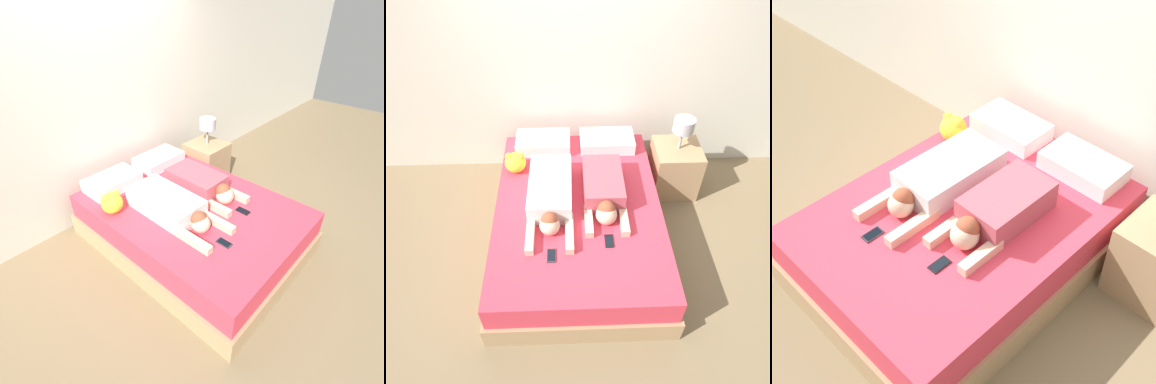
# 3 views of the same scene
# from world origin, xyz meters

# --- Properties ---
(ground_plane) EXTENTS (12.00, 12.00, 0.00)m
(ground_plane) POSITION_xyz_m (0.00, 0.00, 0.00)
(ground_plane) COLOR #7F6B4C
(wall_back) EXTENTS (12.00, 0.06, 2.60)m
(wall_back) POSITION_xyz_m (0.00, 1.25, 1.30)
(wall_back) COLOR beige
(wall_back) RESTS_ON ground_plane
(bed) EXTENTS (1.59, 2.20, 0.50)m
(bed) POSITION_xyz_m (0.00, 0.00, 0.25)
(bed) COLOR tan
(bed) RESTS_ON ground_plane
(pillow_head_left) EXTENTS (0.57, 0.35, 0.14)m
(pillow_head_left) POSITION_xyz_m (-0.34, 0.86, 0.57)
(pillow_head_left) COLOR white
(pillow_head_left) RESTS_ON bed
(pillow_head_right) EXTENTS (0.57, 0.35, 0.14)m
(pillow_head_right) POSITION_xyz_m (0.34, 0.86, 0.57)
(pillow_head_right) COLOR white
(pillow_head_right) RESTS_ON bed
(person_left) EXTENTS (0.40, 1.07, 0.20)m
(person_left) POSITION_xyz_m (-0.25, 0.03, 0.60)
(person_left) COLOR silver
(person_left) RESTS_ON bed
(person_right) EXTENTS (0.38, 0.87, 0.21)m
(person_right) POSITION_xyz_m (0.24, 0.07, 0.60)
(person_right) COLOR #B24C59
(person_right) RESTS_ON bed
(cell_phone_left) EXTENTS (0.07, 0.14, 0.01)m
(cell_phone_left) POSITION_xyz_m (-0.24, -0.59, 0.51)
(cell_phone_left) COLOR #2D2D33
(cell_phone_left) RESTS_ON bed
(cell_phone_right) EXTENTS (0.07, 0.14, 0.01)m
(cell_phone_right) POSITION_xyz_m (0.25, -0.45, 0.51)
(cell_phone_right) COLOR black
(cell_phone_right) RESTS_ON bed
(plush_toy) EXTENTS (0.21, 0.21, 0.22)m
(plush_toy) POSITION_xyz_m (-0.61, 0.49, 0.61)
(plush_toy) COLOR yellow
(plush_toy) RESTS_ON bed
(nightstand) EXTENTS (0.49, 0.49, 0.93)m
(nightstand) POSITION_xyz_m (1.10, 0.71, 0.31)
(nightstand) COLOR tan
(nightstand) RESTS_ON ground_plane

